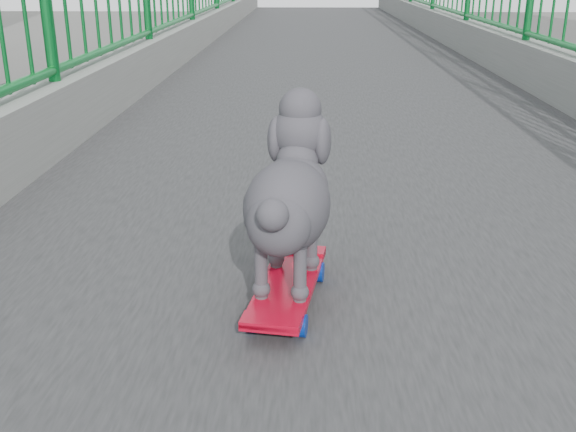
% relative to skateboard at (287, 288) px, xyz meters
% --- Properties ---
extents(railing, '(3.00, 24.00, 1.42)m').
position_rel_skateboard_xyz_m(railing, '(0.26, 1.64, 0.17)').
color(railing, gray).
rests_on(railing, footbridge).
extents(skateboard, '(0.20, 0.48, 0.06)m').
position_rel_skateboard_xyz_m(skateboard, '(0.00, 0.00, 0.00)').
color(skateboard, red).
rests_on(skateboard, footbridge).
extents(poodle, '(0.25, 0.50, 0.41)m').
position_rel_skateboard_xyz_m(poodle, '(0.00, 0.03, 0.24)').
color(poodle, '#2E2B31').
rests_on(poodle, skateboard).
extents(car_0, '(1.87, 4.66, 1.59)m').
position_rel_skateboard_xyz_m(car_0, '(-5.74, 15.29, -6.25)').
color(car_0, '#BC0707').
rests_on(car_0, ground).
extents(car_5, '(1.69, 4.85, 1.60)m').
position_rel_skateboard_xyz_m(car_5, '(-5.74, 12.15, -6.25)').
color(car_5, silver).
rests_on(car_5, ground).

